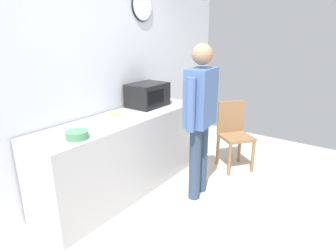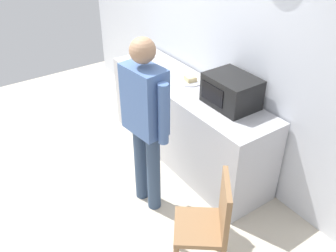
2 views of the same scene
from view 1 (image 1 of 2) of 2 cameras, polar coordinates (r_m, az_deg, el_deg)
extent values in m
plane|color=beige|center=(3.00, 8.33, -19.98)|extent=(6.00, 6.00, 0.00)
cube|color=silver|center=(3.43, -15.19, 8.45)|extent=(5.40, 0.10, 2.60)
cylinder|color=white|center=(3.95, -5.19, 22.84)|extent=(0.35, 0.03, 0.35)
cylinder|color=black|center=(3.96, -5.23, 22.83)|extent=(0.38, 0.02, 0.38)
cube|color=#B7B7BC|center=(3.46, -8.56, -5.52)|extent=(2.25, 0.62, 0.92)
cube|color=black|center=(3.74, -4.13, 6.25)|extent=(0.50, 0.38, 0.30)
cube|color=black|center=(3.57, -2.36, 5.73)|extent=(0.30, 0.01, 0.18)
cylinder|color=white|center=(3.32, -10.72, 1.92)|extent=(0.26, 0.26, 0.01)
cube|color=#D0B67C|center=(3.31, -10.76, 2.46)|extent=(0.13, 0.13, 0.05)
cylinder|color=#4C8E60|center=(2.72, -17.74, -1.69)|extent=(0.21, 0.21, 0.07)
cube|color=silver|center=(2.88, -24.01, -1.97)|extent=(0.17, 0.05, 0.01)
cube|color=silver|center=(2.96, -17.68, -0.72)|extent=(0.17, 0.03, 0.01)
cylinder|color=navy|center=(3.42, 6.79, -6.28)|extent=(0.13, 0.13, 0.87)
cylinder|color=navy|center=(3.25, 5.41, -7.57)|extent=(0.13, 0.13, 0.87)
cube|color=#47669E|center=(3.10, 6.58, 5.70)|extent=(0.42, 0.28, 0.62)
cylinder|color=#47669E|center=(3.33, 8.26, 5.96)|extent=(0.09, 0.09, 0.56)
cylinder|color=#47669E|center=(2.88, 4.60, 4.18)|extent=(0.09, 0.09, 0.56)
sphere|color=#A37A5B|center=(3.03, 6.89, 14.06)|extent=(0.22, 0.22, 0.22)
cylinder|color=olive|center=(3.92, 12.22, -6.65)|extent=(0.04, 0.04, 0.45)
cylinder|color=olive|center=(4.09, 16.63, -5.92)|extent=(0.04, 0.04, 0.45)
cylinder|color=olive|center=(4.20, 9.91, -4.74)|extent=(0.04, 0.04, 0.45)
cylinder|color=olive|center=(4.37, 14.12, -4.15)|extent=(0.04, 0.04, 0.45)
cube|color=olive|center=(4.05, 13.47, -2.15)|extent=(0.56, 0.56, 0.04)
cube|color=olive|center=(4.12, 12.49, 1.87)|extent=(0.34, 0.28, 0.45)
camera|label=2|loc=(5.16, 38.87, 24.63)|focal=39.99mm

